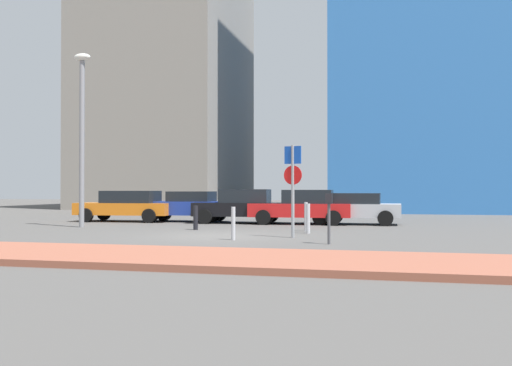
{
  "coord_description": "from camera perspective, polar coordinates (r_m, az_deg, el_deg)",
  "views": [
    {
      "loc": [
        5.49,
        -17.35,
        1.5
      ],
      "look_at": [
        1.05,
        1.01,
        1.72
      ],
      "focal_mm": 39.52,
      "sensor_mm": 36.0,
      "label": 1
    }
  ],
  "objects": [
    {
      "name": "traffic_bollard_far",
      "position": [
        21.11,
        -6.13,
        -3.51
      ],
      "size": [
        0.17,
        0.17,
        0.9
      ],
      "primitive_type": "cylinder",
      "color": "black",
      "rests_on": "ground"
    },
    {
      "name": "parked_car_orange",
      "position": [
        27.09,
        -12.91,
        -2.21
      ],
      "size": [
        4.58,
        2.16,
        1.44
      ],
      "color": "orange",
      "rests_on": "ground"
    },
    {
      "name": "parking_meter",
      "position": [
        15.57,
        7.39,
        -2.86
      ],
      "size": [
        0.18,
        0.14,
        1.39
      ],
      "color": "#4C4C51",
      "rests_on": "ground"
    },
    {
      "name": "building_under_construction",
      "position": [
        48.12,
        -8.89,
        10.33
      ],
      "size": [
        11.39,
        13.4,
        21.34
      ],
      "primitive_type": "cube",
      "color": "gray",
      "rests_on": "ground"
    },
    {
      "name": "ground_plane",
      "position": [
        18.26,
        -3.95,
        -5.38
      ],
      "size": [
        120.0,
        120.0,
        0.0
      ],
      "primitive_type": "plane",
      "color": "#4C4947"
    },
    {
      "name": "parked_car_black",
      "position": [
        25.21,
        -1.52,
        -2.28
      ],
      "size": [
        4.11,
        2.28,
        1.51
      ],
      "color": "black",
      "rests_on": "ground"
    },
    {
      "name": "traffic_bollard_edge",
      "position": [
        20.4,
        5.08,
        -3.41
      ],
      "size": [
        0.12,
        0.12,
        1.04
      ],
      "primitive_type": "cylinder",
      "color": "#B7B7BC",
      "rests_on": "ground"
    },
    {
      "name": "parked_car_silver",
      "position": [
        24.59,
        9.9,
        -2.47
      ],
      "size": [
        3.97,
        1.94,
        1.34
      ],
      "color": "#B7BABF",
      "rests_on": "ground"
    },
    {
      "name": "sidewalk_brick",
      "position": [
        12.49,
        -12.65,
        -7.22
      ],
      "size": [
        40.0,
        3.21,
        0.14
      ],
      "primitive_type": "cube",
      "color": "#93513D",
      "rests_on": "ground"
    },
    {
      "name": "parked_car_red",
      "position": [
        24.56,
        4.75,
        -2.38
      ],
      "size": [
        4.42,
        2.21,
        1.49
      ],
      "color": "red",
      "rests_on": "ground"
    },
    {
      "name": "traffic_bollard_near",
      "position": [
        19.34,
        5.29,
        -3.6
      ],
      "size": [
        0.14,
        0.14,
        1.02
      ],
      "primitive_type": "cylinder",
      "color": "#B7B7BC",
      "rests_on": "ground"
    },
    {
      "name": "traffic_bollard_mid",
      "position": [
        16.77,
        -2.32,
        -4.11
      ],
      "size": [
        0.12,
        0.12,
        0.99
      ],
      "primitive_type": "cylinder",
      "color": "#B7B7BC",
      "rests_on": "ground"
    },
    {
      "name": "parked_car_blue",
      "position": [
        26.53,
        -6.97,
        -2.29
      ],
      "size": [
        4.1,
        1.94,
        1.41
      ],
      "color": "#1E389E",
      "rests_on": "ground"
    },
    {
      "name": "parking_sign_post",
      "position": [
        17.57,
        3.75,
        0.36
      ],
      "size": [
        0.59,
        0.17,
        2.88
      ],
      "color": "gray",
      "rests_on": "ground"
    },
    {
      "name": "street_lamp",
      "position": [
        23.6,
        -17.21,
        5.66
      ],
      "size": [
        0.7,
        0.36,
        6.94
      ],
      "color": "gray",
      "rests_on": "ground"
    }
  ]
}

